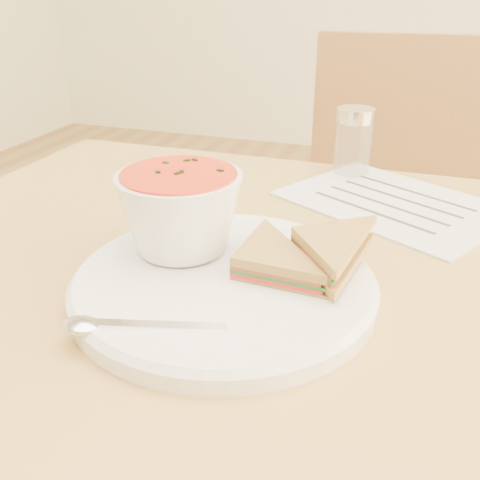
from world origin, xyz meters
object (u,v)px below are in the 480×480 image
at_px(plate, 224,285).
at_px(condiment_shaker, 353,142).
at_px(soup_bowl, 181,216).
at_px(chair_far, 389,264).

xyz_separation_m(plate, condiment_shaker, (0.06, 0.40, 0.04)).
bearing_deg(plate, condiment_shaker, 80.82).
height_order(plate, soup_bowl, soup_bowl).
relative_size(chair_far, condiment_shaker, 8.84).
xyz_separation_m(chair_far, soup_bowl, (-0.20, -0.63, 0.35)).
relative_size(chair_far, soup_bowl, 7.15).
bearing_deg(soup_bowl, chair_far, 72.61).
distance_m(chair_far, soup_bowl, 0.74).
xyz_separation_m(chair_far, condiment_shaker, (-0.07, -0.26, 0.34)).
xyz_separation_m(plate, soup_bowl, (-0.06, 0.03, 0.05)).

